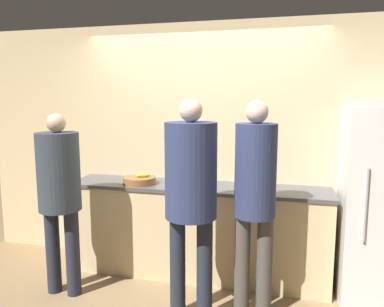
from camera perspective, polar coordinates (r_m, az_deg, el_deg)
name	(u,v)px	position (r m, az deg, el deg)	size (l,w,h in m)	color
ground_plane	(189,288)	(3.85, -0.51, -19.81)	(14.00, 14.00, 0.00)	#8C704C
wall_back	(203,147)	(4.01, 1.66, 0.93)	(5.20, 0.06, 2.60)	#D6BC8C
counter	(197,230)	(3.95, 0.72, -11.52)	(2.66, 0.58, 0.95)	beige
refrigerator	(384,206)	(3.75, 27.27, -7.13)	(0.73, 0.69, 1.75)	white
person_left	(59,187)	(3.62, -19.56, -4.78)	(0.38, 0.38, 1.69)	#232838
person_center	(191,186)	(2.99, -0.17, -4.99)	(0.42, 0.42, 1.82)	#232838
person_right	(255,192)	(3.09, 9.58, -5.76)	(0.33, 0.33, 1.80)	#4C4742
fruit_bowl	(139,180)	(3.89, -8.02, -4.06)	(0.33, 0.33, 0.11)	brown
utensil_crock	(258,178)	(3.82, 10.08, -3.77)	(0.09, 0.09, 0.30)	#ADA393
bottle_dark	(264,184)	(3.67, 10.94, -4.58)	(0.07, 0.07, 0.14)	#333338
cup_white	(241,180)	(3.87, 7.53, -4.07)	(0.10, 0.10, 0.08)	white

